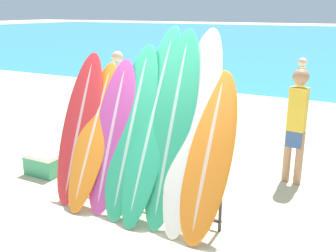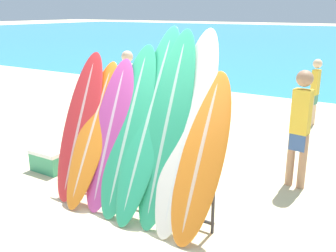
{
  "view_description": "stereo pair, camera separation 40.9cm",
  "coord_description": "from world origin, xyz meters",
  "px_view_note": "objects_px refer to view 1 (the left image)",
  "views": [
    {
      "loc": [
        2.52,
        -3.82,
        2.6
      ],
      "look_at": [
        -0.04,
        1.03,
        0.97
      ],
      "focal_mm": 42.0,
      "sensor_mm": 36.0,
      "label": 1
    },
    {
      "loc": [
        2.87,
        -3.61,
        2.6
      ],
      "look_at": [
        -0.04,
        1.03,
        0.97
      ],
      "focal_mm": 42.0,
      "sensor_mm": 36.0,
      "label": 2
    }
  ],
  "objects_px": {
    "surfboard_slot_5": "(172,128)",
    "surfboard_slot_7": "(208,156)",
    "surfboard_slot_3": "(131,131)",
    "person_near_water": "(296,122)",
    "person_mid_beach": "(119,91)",
    "surfboard_rack": "(140,175)",
    "person_far_left": "(300,88)",
    "surfboard_slot_6": "(193,130)",
    "surfboard_slot_2": "(112,136)",
    "surfboard_slot_4": "(152,123)",
    "surfboard_slot_0": "(79,128)",
    "cooler_box": "(43,164)",
    "surfboard_slot_1": "(94,135)"
  },
  "relations": [
    {
      "from": "surfboard_rack",
      "to": "surfboard_slot_4",
      "type": "distance_m",
      "value": 0.72
    },
    {
      "from": "surfboard_slot_1",
      "to": "surfboard_slot_4",
      "type": "xyz_separation_m",
      "value": [
        0.85,
        0.14,
        0.25
      ]
    },
    {
      "from": "surfboard_rack",
      "to": "cooler_box",
      "type": "relative_size",
      "value": 3.89
    },
    {
      "from": "surfboard_slot_1",
      "to": "surfboard_slot_4",
      "type": "relative_size",
      "value": 0.79
    },
    {
      "from": "surfboard_slot_3",
      "to": "person_mid_beach",
      "type": "height_order",
      "value": "surfboard_slot_3"
    },
    {
      "from": "surfboard_rack",
      "to": "surfboard_slot_0",
      "type": "height_order",
      "value": "surfboard_slot_0"
    },
    {
      "from": "surfboard_slot_2",
      "to": "cooler_box",
      "type": "relative_size",
      "value": 3.32
    },
    {
      "from": "surfboard_rack",
      "to": "surfboard_slot_6",
      "type": "distance_m",
      "value": 0.99
    },
    {
      "from": "surfboard_rack",
      "to": "person_near_water",
      "type": "xyz_separation_m",
      "value": [
        1.62,
        1.86,
        0.46
      ]
    },
    {
      "from": "surfboard_slot_1",
      "to": "surfboard_slot_7",
      "type": "height_order",
      "value": "surfboard_slot_7"
    },
    {
      "from": "surfboard_rack",
      "to": "surfboard_slot_0",
      "type": "relative_size",
      "value": 1.14
    },
    {
      "from": "surfboard_slot_4",
      "to": "cooler_box",
      "type": "relative_size",
      "value": 4.06
    },
    {
      "from": "surfboard_slot_2",
      "to": "surfboard_slot_4",
      "type": "distance_m",
      "value": 0.61
    },
    {
      "from": "surfboard_slot_5",
      "to": "person_mid_beach",
      "type": "distance_m",
      "value": 3.59
    },
    {
      "from": "person_near_water",
      "to": "surfboard_slot_1",
      "type": "bearing_deg",
      "value": 45.55
    },
    {
      "from": "surfboard_slot_5",
      "to": "surfboard_slot_7",
      "type": "distance_m",
      "value": 0.59
    },
    {
      "from": "surfboard_slot_0",
      "to": "surfboard_slot_2",
      "type": "relative_size",
      "value": 1.03
    },
    {
      "from": "surfboard_slot_1",
      "to": "surfboard_rack",
      "type": "bearing_deg",
      "value": 1.7
    },
    {
      "from": "surfboard_rack",
      "to": "person_mid_beach",
      "type": "bearing_deg",
      "value": 129.18
    },
    {
      "from": "surfboard_slot_2",
      "to": "surfboard_slot_7",
      "type": "relative_size",
      "value": 1.03
    },
    {
      "from": "surfboard_slot_1",
      "to": "surfboard_slot_3",
      "type": "distance_m",
      "value": 0.59
    },
    {
      "from": "surfboard_slot_2",
      "to": "surfboard_slot_5",
      "type": "relative_size",
      "value": 0.83
    },
    {
      "from": "surfboard_slot_2",
      "to": "person_near_water",
      "type": "height_order",
      "value": "surfboard_slot_2"
    },
    {
      "from": "surfboard_slot_3",
      "to": "person_near_water",
      "type": "height_order",
      "value": "surfboard_slot_3"
    },
    {
      "from": "person_mid_beach",
      "to": "surfboard_rack",
      "type": "bearing_deg",
      "value": -115.74
    },
    {
      "from": "surfboard_slot_1",
      "to": "surfboard_slot_2",
      "type": "xyz_separation_m",
      "value": [
        0.3,
        0.02,
        0.03
      ]
    },
    {
      "from": "surfboard_slot_4",
      "to": "surfboard_slot_5",
      "type": "distance_m",
      "value": 0.3
    },
    {
      "from": "surfboard_slot_5",
      "to": "person_far_left",
      "type": "height_order",
      "value": "surfboard_slot_5"
    },
    {
      "from": "surfboard_slot_3",
      "to": "person_near_water",
      "type": "bearing_deg",
      "value": 45.91
    },
    {
      "from": "surfboard_rack",
      "to": "surfboard_slot_2",
      "type": "relative_size",
      "value": 1.17
    },
    {
      "from": "cooler_box",
      "to": "surfboard_slot_0",
      "type": "bearing_deg",
      "value": -14.15
    },
    {
      "from": "surfboard_slot_5",
      "to": "surfboard_slot_7",
      "type": "relative_size",
      "value": 1.24
    },
    {
      "from": "surfboard_rack",
      "to": "surfboard_slot_7",
      "type": "relative_size",
      "value": 1.2
    },
    {
      "from": "surfboard_slot_0",
      "to": "person_near_water",
      "type": "height_order",
      "value": "surfboard_slot_0"
    },
    {
      "from": "surfboard_slot_7",
      "to": "surfboard_slot_6",
      "type": "bearing_deg",
      "value": 154.62
    },
    {
      "from": "surfboard_slot_6",
      "to": "person_far_left",
      "type": "distance_m",
      "value": 5.35
    },
    {
      "from": "person_mid_beach",
      "to": "person_far_left",
      "type": "bearing_deg",
      "value": -23.22
    },
    {
      "from": "surfboard_slot_3",
      "to": "surfboard_slot_4",
      "type": "xyz_separation_m",
      "value": [
        0.27,
        0.07,
        0.12
      ]
    },
    {
      "from": "surfboard_slot_2",
      "to": "surfboard_slot_0",
      "type": "bearing_deg",
      "value": 178.48
    },
    {
      "from": "surfboard_slot_0",
      "to": "surfboard_slot_5",
      "type": "distance_m",
      "value": 1.43
    },
    {
      "from": "surfboard_slot_7",
      "to": "person_mid_beach",
      "type": "distance_m",
      "value": 4.05
    },
    {
      "from": "surfboard_slot_2",
      "to": "person_near_water",
      "type": "distance_m",
      "value": 2.77
    },
    {
      "from": "surfboard_slot_6",
      "to": "person_mid_beach",
      "type": "bearing_deg",
      "value": 138.53
    },
    {
      "from": "surfboard_slot_0",
      "to": "person_mid_beach",
      "type": "bearing_deg",
      "value": 113.69
    },
    {
      "from": "surfboard_slot_2",
      "to": "surfboard_slot_5",
      "type": "xyz_separation_m",
      "value": [
        0.85,
        0.09,
        0.2
      ]
    },
    {
      "from": "surfboard_slot_0",
      "to": "person_far_left",
      "type": "distance_m",
      "value": 5.8
    },
    {
      "from": "surfboard_rack",
      "to": "person_mid_beach",
      "type": "relative_size",
      "value": 1.29
    },
    {
      "from": "surfboard_rack",
      "to": "cooler_box",
      "type": "height_order",
      "value": "surfboard_rack"
    },
    {
      "from": "surfboard_slot_3",
      "to": "person_near_water",
      "type": "xyz_separation_m",
      "value": [
        1.76,
        1.82,
        -0.11
      ]
    },
    {
      "from": "surfboard_slot_1",
      "to": "surfboard_slot_2",
      "type": "height_order",
      "value": "surfboard_slot_2"
    }
  ]
}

